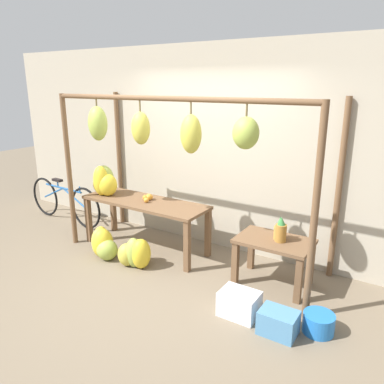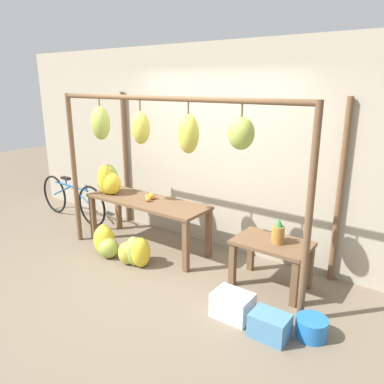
{
  "view_description": "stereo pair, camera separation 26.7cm",
  "coord_description": "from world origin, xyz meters",
  "views": [
    {
      "loc": [
        2.52,
        -3.02,
        2.28
      ],
      "look_at": [
        0.09,
        0.78,
        0.96
      ],
      "focal_mm": 35.0,
      "sensor_mm": 36.0,
      "label": 1
    },
    {
      "loc": [
        2.74,
        -2.87,
        2.28
      ],
      "look_at": [
        0.09,
        0.78,
        0.96
      ],
      "focal_mm": 35.0,
      "sensor_mm": 36.0,
      "label": 2
    }
  ],
  "objects": [
    {
      "name": "parked_bicycle",
      "position": [
        -2.54,
        0.89,
        0.36
      ],
      "size": [
        1.78,
        0.13,
        0.73
      ],
      "color": "black",
      "rests_on": "ground_plane"
    },
    {
      "name": "blue_bucket",
      "position": [
        1.89,
        0.19,
        0.1
      ],
      "size": [
        0.3,
        0.3,
        0.19
      ],
      "color": "blue",
      "rests_on": "ground_plane"
    },
    {
      "name": "banana_pile_ground_left",
      "position": [
        -1.0,
        0.25,
        0.18
      ],
      "size": [
        0.47,
        0.39,
        0.41
      ],
      "color": "#9EB247",
      "rests_on": "ground_plane"
    },
    {
      "name": "orange_pile",
      "position": [
        -0.66,
        0.83,
        0.75
      ],
      "size": [
        0.15,
        0.21,
        0.09
      ],
      "color": "orange",
      "rests_on": "display_table_main"
    },
    {
      "name": "fruit_crate_white",
      "position": [
        1.13,
        0.04,
        0.13
      ],
      "size": [
        0.39,
        0.29,
        0.26
      ],
      "color": "silver",
      "rests_on": "ground_plane"
    },
    {
      "name": "banana_pile_on_table",
      "position": [
        -1.38,
        0.7,
        0.9
      ],
      "size": [
        0.48,
        0.4,
        0.44
      ],
      "color": "yellow",
      "rests_on": "display_table_main"
    },
    {
      "name": "stall_awning",
      "position": [
        -0.04,
        0.53,
        1.6
      ],
      "size": [
        3.49,
        1.17,
        2.15
      ],
      "color": "brown",
      "rests_on": "ground_plane"
    },
    {
      "name": "banana_pile_ground_right",
      "position": [
        -0.45,
        0.29,
        0.18
      ],
      "size": [
        0.52,
        0.43,
        0.4
      ],
      "color": "yellow",
      "rests_on": "ground_plane"
    },
    {
      "name": "display_table_main",
      "position": [
        -0.69,
        0.78,
        0.61
      ],
      "size": [
        1.84,
        0.61,
        0.71
      ],
      "color": "brown",
      "rests_on": "ground_plane"
    },
    {
      "name": "fruit_crate_purple",
      "position": [
        1.57,
        -0.03,
        0.12
      ],
      "size": [
        0.35,
        0.26,
        0.23
      ],
      "color": "#4C84B2",
      "rests_on": "ground_plane"
    },
    {
      "name": "display_table_side",
      "position": [
        1.19,
        0.81,
        0.44
      ],
      "size": [
        0.85,
        0.56,
        0.56
      ],
      "color": "brown",
      "rests_on": "ground_plane"
    },
    {
      "name": "ground_plane",
      "position": [
        0.0,
        0.0,
        0.0
      ],
      "size": [
        20.0,
        20.0,
        0.0
      ],
      "primitive_type": "plane",
      "color": "#756651"
    },
    {
      "name": "pineapple_cluster",
      "position": [
        1.24,
        0.82,
        0.68
      ],
      "size": [
        0.16,
        0.18,
        0.29
      ],
      "color": "#A3702D",
      "rests_on": "display_table_side"
    },
    {
      "name": "shop_wall_back",
      "position": [
        0.0,
        1.48,
        1.4
      ],
      "size": [
        8.0,
        0.08,
        2.8
      ],
      "color": "#B2A893",
      "rests_on": "ground_plane"
    }
  ]
}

